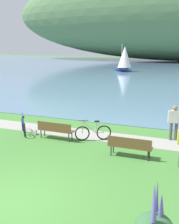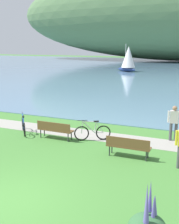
{
  "view_description": "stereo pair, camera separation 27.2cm",
  "coord_description": "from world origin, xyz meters",
  "px_view_note": "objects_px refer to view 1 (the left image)",
  "views": [
    {
      "loc": [
        4.85,
        -6.11,
        4.52
      ],
      "look_at": [
        -0.62,
        7.54,
        1.0
      ],
      "focal_mm": 45.56,
      "sensor_mm": 36.0,
      "label": 1
    },
    {
      "loc": [
        5.11,
        -6.01,
        4.52
      ],
      "look_at": [
        -0.62,
        7.54,
        1.0
      ],
      "focal_mm": 45.56,
      "sensor_mm": 36.0,
      "label": 2
    }
  ],
  "objects_px": {
    "park_bench_further_along": "(55,129)",
    "bicycle_leaning_near_bench": "(93,132)",
    "person_at_shoreline": "(174,121)",
    "sailboat_mid_bay": "(124,58)",
    "park_bench_near_camera": "(130,145)",
    "bicycle_beside_path": "(23,126)"
  },
  "relations": [
    {
      "from": "park_bench_further_along",
      "to": "bicycle_leaning_near_bench",
      "type": "relative_size",
      "value": 1.15
    },
    {
      "from": "bicycle_leaning_near_bench",
      "to": "bicycle_beside_path",
      "type": "distance_m",
      "value": 3.73
    },
    {
      "from": "bicycle_beside_path",
      "to": "person_at_shoreline",
      "type": "distance_m",
      "value": 7.54
    },
    {
      "from": "park_bench_further_along",
      "to": "person_at_shoreline",
      "type": "distance_m",
      "value": 5.7
    },
    {
      "from": "park_bench_further_along",
      "to": "sailboat_mid_bay",
      "type": "bearing_deg",
      "value": 99.76
    },
    {
      "from": "park_bench_further_along",
      "to": "person_at_shoreline",
      "type": "xyz_separation_m",
      "value": [
        5.32,
        2.01,
        0.46
      ]
    },
    {
      "from": "bicycle_leaning_near_bench",
      "to": "person_at_shoreline",
      "type": "relative_size",
      "value": 0.92
    },
    {
      "from": "park_bench_near_camera",
      "to": "bicycle_leaning_near_bench",
      "type": "distance_m",
      "value": 2.6
    },
    {
      "from": "park_bench_further_along",
      "to": "sailboat_mid_bay",
      "type": "height_order",
      "value": "sailboat_mid_bay"
    },
    {
      "from": "bicycle_beside_path",
      "to": "person_at_shoreline",
      "type": "relative_size",
      "value": 0.82
    },
    {
      "from": "sailboat_mid_bay",
      "to": "park_bench_near_camera",
      "type": "bearing_deg",
      "value": -74.57
    },
    {
      "from": "park_bench_near_camera",
      "to": "bicycle_leaning_near_bench",
      "type": "height_order",
      "value": "bicycle_leaning_near_bench"
    },
    {
      "from": "park_bench_near_camera",
      "to": "person_at_shoreline",
      "type": "bearing_deg",
      "value": 63.7
    },
    {
      "from": "park_bench_near_camera",
      "to": "person_at_shoreline",
      "type": "relative_size",
      "value": 1.06
    },
    {
      "from": "park_bench_near_camera",
      "to": "park_bench_further_along",
      "type": "relative_size",
      "value": 1.0
    },
    {
      "from": "park_bench_near_camera",
      "to": "person_at_shoreline",
      "type": "distance_m",
      "value": 3.24
    },
    {
      "from": "person_at_shoreline",
      "to": "park_bench_near_camera",
      "type": "bearing_deg",
      "value": -116.3
    },
    {
      "from": "park_bench_near_camera",
      "to": "bicycle_leaning_near_bench",
      "type": "xyz_separation_m",
      "value": [
        -2.16,
        1.44,
        -0.12
      ]
    },
    {
      "from": "bicycle_beside_path",
      "to": "person_at_shoreline",
      "type": "bearing_deg",
      "value": 13.89
    },
    {
      "from": "bicycle_leaning_near_bench",
      "to": "sailboat_mid_bay",
      "type": "xyz_separation_m",
      "value": [
        -7.79,
        34.64,
        1.79
      ]
    },
    {
      "from": "bicycle_leaning_near_bench",
      "to": "park_bench_further_along",
      "type": "bearing_deg",
      "value": -161.81
    },
    {
      "from": "bicycle_beside_path",
      "to": "person_at_shoreline",
      "type": "xyz_separation_m",
      "value": [
        7.29,
        1.8,
        0.58
      ]
    }
  ]
}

